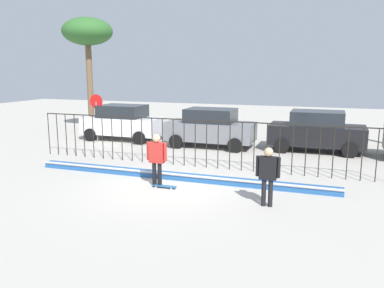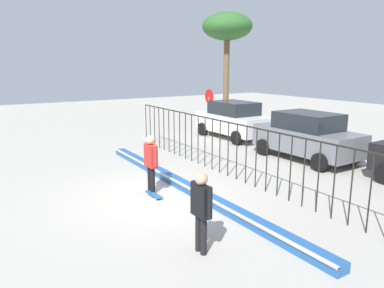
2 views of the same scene
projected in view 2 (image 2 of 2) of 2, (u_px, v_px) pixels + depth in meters
ground_plane at (159, 195)px, 10.60m from camera, size 60.00×60.00×0.00m
bowl_coping_ledge at (185, 186)px, 11.04m from camera, size 11.00×0.40×0.27m
perimeter_fence at (237, 146)px, 11.85m from camera, size 14.04×0.04×1.88m
skateboarder at (151, 159)px, 10.58m from camera, size 0.71×0.26×1.75m
skateboard at (154, 194)px, 10.51m from camera, size 0.80×0.20×0.07m
camera_operator at (201, 205)px, 7.16m from camera, size 0.68×0.26×1.69m
parked_car_white at (234, 119)px, 18.84m from camera, size 4.30×2.12×1.90m
parked_car_gray at (307, 136)px, 14.49m from camera, size 4.30×2.12×1.90m
stop_sign at (209, 106)px, 19.21m from camera, size 0.76×0.07×2.50m
palm_tree_short at (227, 29)px, 21.60m from camera, size 2.98×2.98×6.82m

